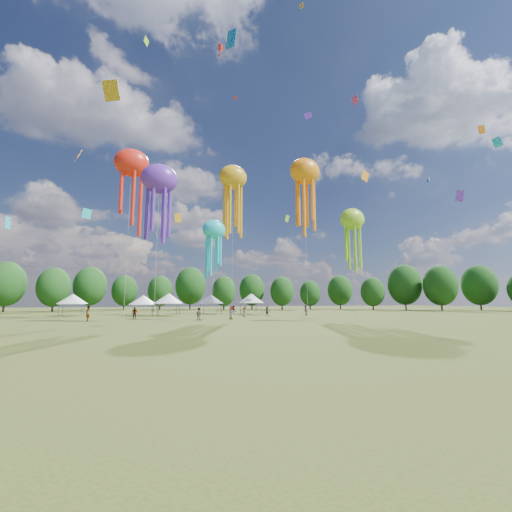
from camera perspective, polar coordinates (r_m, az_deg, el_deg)
name	(u,v)px	position (r m, az deg, el deg)	size (l,w,h in m)	color
ground	(476,369)	(15.46, 33.30, -15.79)	(300.00, 300.00, 0.00)	#384416
spectator_near	(199,314)	(45.27, -9.71, -9.71)	(0.80, 0.62, 1.65)	gray
spectators_far	(234,312)	(54.80, -3.81, -9.40)	(34.99, 13.12, 1.92)	gray
festival_tents	(174,299)	(64.45, -13.77, -7.10)	(36.51, 11.76, 4.04)	#47474C
show_kites	(242,192)	(56.75, -2.37, 10.88)	(37.17, 23.88, 30.33)	#632ABC
small_kites	(223,142)	(59.77, -5.62, 18.65)	(74.37, 57.79, 45.64)	#632ABC
treeline	(176,282)	(72.42, -13.42, -4.29)	(201.57, 95.24, 13.43)	#38281C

